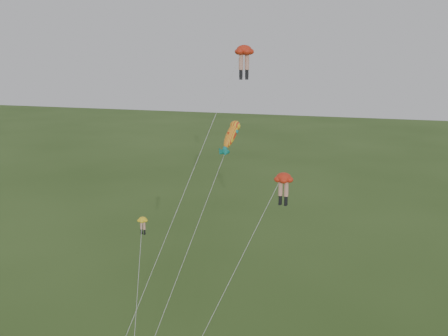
# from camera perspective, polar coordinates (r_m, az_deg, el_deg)

# --- Properties ---
(legs_kite_red_high) EXTENTS (8.09, 11.37, 22.95)m
(legs_kite_red_high) POSITION_cam_1_polar(r_m,az_deg,el_deg) (41.01, 2.13, 12.65)
(legs_kite_red_high) COLOR red
(legs_kite_red_high) RESTS_ON ground
(legs_kite_red_mid) EXTENTS (6.44, 7.88, 13.46)m
(legs_kite_red_mid) POSITION_cam_1_polar(r_m,az_deg,el_deg) (38.11, 6.69, -1.64)
(legs_kite_red_mid) COLOR red
(legs_kite_red_mid) RESTS_ON ground
(legs_kite_yellow) EXTENTS (3.69, 9.38, 8.79)m
(legs_kite_yellow) POSITION_cam_1_polar(r_m,az_deg,el_deg) (42.69, -9.34, -6.77)
(legs_kite_yellow) COLOR yellow
(legs_kite_yellow) RESTS_ON ground
(fish_kite) EXTENTS (4.76, 10.88, 17.13)m
(fish_kite) POSITION_cam_1_polar(r_m,az_deg,el_deg) (40.75, 0.78, 3.69)
(fish_kite) COLOR yellow
(fish_kite) RESTS_ON ground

